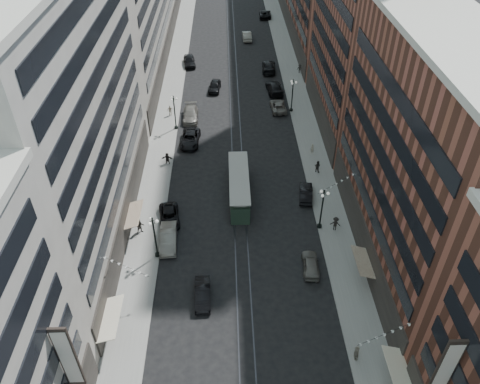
{
  "coord_description": "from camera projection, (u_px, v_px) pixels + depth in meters",
  "views": [
    {
      "loc": [
        -1.36,
        -7.9,
        37.32
      ],
      "look_at": [
        -0.05,
        32.75,
        5.0
      ],
      "focal_mm": 35.0,
      "sensor_mm": 36.0,
      "label": 1
    }
  ],
  "objects": [
    {
      "name": "pedestrian_5",
      "position": [
        167.0,
        158.0,
        64.24
      ],
      "size": [
        1.58,
        0.6,
        1.66
      ],
      "primitive_type": "imported",
      "rotation": [
        0.0,
        0.0,
        -0.1
      ],
      "color": "black",
      "rests_on": "sidewalk_west"
    },
    {
      "name": "car_extra_2",
      "position": [
        275.0,
        88.0,
        81.41
      ],
      "size": [
        2.99,
        6.3,
        1.77
      ],
      "primitive_type": "imported",
      "rotation": [
        0.0,
        0.0,
        3.23
      ],
      "color": "black",
      "rests_on": "ground"
    },
    {
      "name": "sidewalk_east",
      "position": [
        294.0,
        84.0,
        84.44
      ],
      "size": [
        4.0,
        180.0,
        0.15
      ],
      "primitive_type": "cube",
      "color": "gray",
      "rests_on": "ground"
    },
    {
      "name": "pedestrian_2",
      "position": [
        140.0,
        226.0,
        53.3
      ],
      "size": [
        1.05,
        0.81,
        1.91
      ],
      "primitive_type": "imported",
      "rotation": [
        0.0,
        0.0,
        0.38
      ],
      "color": "black",
      "rests_on": "sidewalk_west"
    },
    {
      "name": "lamppost_sw_far",
      "position": [
        155.0,
        236.0,
        49.19
      ],
      "size": [
        1.03,
        1.14,
        5.52
      ],
      "color": "black",
      "rests_on": "sidewalk_west"
    },
    {
      "name": "pedestrian_6",
      "position": [
        170.0,
        110.0,
        74.83
      ],
      "size": [
        1.08,
        0.66,
        1.72
      ],
      "primitive_type": "imported",
      "rotation": [
        0.0,
        0.0,
        3.35
      ],
      "color": "#B9AE99",
      "rests_on": "sidewalk_west"
    },
    {
      "name": "car_2",
      "position": [
        169.0,
        217.0,
        55.22
      ],
      "size": [
        2.96,
        5.24,
        1.38
      ],
      "primitive_type": "imported",
      "rotation": [
        0.0,
        0.0,
        0.14
      ],
      "color": "black",
      "rests_on": "ground"
    },
    {
      "name": "building_west_mid",
      "position": [
        69.0,
        123.0,
        46.12
      ],
      "size": [
        8.0,
        36.0,
        28.0
      ],
      "primitive_type": "cube",
      "color": "#ABA598",
      "rests_on": "ground"
    },
    {
      "name": "car_11",
      "position": [
        278.0,
        106.0,
        76.61
      ],
      "size": [
        2.54,
        5.2,
        1.42
      ],
      "primitive_type": "imported",
      "rotation": [
        0.0,
        0.0,
        3.18
      ],
      "color": "#656159",
      "rests_on": "ground"
    },
    {
      "name": "lamppost_se_far",
      "position": [
        322.0,
        208.0,
        52.78
      ],
      "size": [
        1.03,
        1.14,
        5.52
      ],
      "color": "black",
      "rests_on": "sidewalk_east"
    },
    {
      "name": "car_7",
      "position": [
        190.0,
        139.0,
        68.58
      ],
      "size": [
        2.97,
        5.84,
        1.58
      ],
      "primitive_type": "imported",
      "rotation": [
        0.0,
        0.0,
        -0.06
      ],
      "color": "black",
      "rests_on": "ground"
    },
    {
      "name": "lamppost_sw_mid",
      "position": [
        175.0,
        111.0,
        70.32
      ],
      "size": [
        1.03,
        1.14,
        5.52
      ],
      "color": "black",
      "rests_on": "sidewalk_west"
    },
    {
      "name": "car_extra_1",
      "position": [
        265.0,
        14.0,
        112.88
      ],
      "size": [
        2.94,
        5.95,
        1.62
      ],
      "primitive_type": "imported",
      "rotation": [
        0.0,
        0.0,
        3.1
      ],
      "color": "black",
      "rests_on": "ground"
    },
    {
      "name": "car_10",
      "position": [
        306.0,
        193.0,
        58.7
      ],
      "size": [
        2.13,
        4.58,
        1.45
      ],
      "primitive_type": "imported",
      "rotation": [
        0.0,
        0.0,
        3.0
      ],
      "color": "black",
      "rests_on": "ground"
    },
    {
      "name": "car_5",
      "position": [
        203.0,
        294.0,
        46.15
      ],
      "size": [
        1.68,
        4.42,
        1.44
      ],
      "primitive_type": "imported",
      "rotation": [
        0.0,
        0.0,
        0.03
      ],
      "color": "black",
      "rests_on": "ground"
    },
    {
      "name": "car_extra_0",
      "position": [
        168.0,
        238.0,
        52.14
      ],
      "size": [
        2.08,
        5.22,
        1.69
      ],
      "primitive_type": "imported",
      "rotation": [
        0.0,
        0.0,
        0.06
      ],
      "color": "slate",
      "rests_on": "ground"
    },
    {
      "name": "pedestrian_7",
      "position": [
        317.0,
        166.0,
        62.71
      ],
      "size": [
        0.94,
        0.83,
        1.7
      ],
      "primitive_type": "imported",
      "rotation": [
        0.0,
        0.0,
        2.57
      ],
      "color": "black",
      "rests_on": "sidewalk_east"
    },
    {
      "name": "rail_west",
      "position": [
        230.0,
        85.0,
        84.18
      ],
      "size": [
        0.12,
        180.0,
        0.02
      ],
      "primitive_type": "cube",
      "color": "#2D2D33",
      "rests_on": "ground"
    },
    {
      "name": "car_14",
      "position": [
        247.0,
        36.0,
        101.22
      ],
      "size": [
        2.0,
        5.3,
        1.73
      ],
      "primitive_type": "imported",
      "rotation": [
        0.0,
        0.0,
        3.17
      ],
      "color": "gray",
      "rests_on": "ground"
    },
    {
      "name": "sidewalk_west",
      "position": [
        173.0,
        86.0,
        83.89
      ],
      "size": [
        4.0,
        180.0,
        0.15
      ],
      "primitive_type": "cube",
      "color": "gray",
      "rests_on": "ground"
    },
    {
      "name": "pedestrian_extra_0",
      "position": [
        335.0,
        224.0,
        53.72
      ],
      "size": [
        1.25,
        0.8,
        1.8
      ],
      "primitive_type": "imported",
      "rotation": [
        0.0,
        0.0,
        2.84
      ],
      "color": "black",
      "rests_on": "sidewalk_east"
    },
    {
      "name": "car_9",
      "position": [
        189.0,
        61.0,
        90.54
      ],
      "size": [
        2.77,
        5.48,
        1.79
      ],
      "primitive_type": "imported",
      "rotation": [
        0.0,
        0.0,
        0.13
      ],
      "color": "black",
      "rests_on": "ground"
    },
    {
      "name": "pedestrian_9",
      "position": [
        300.0,
        69.0,
        87.52
      ],
      "size": [
        1.08,
        0.49,
        1.65
      ],
      "primitive_type": "imported",
      "rotation": [
        0.0,
        0.0,
        0.04
      ],
      "color": "black",
      "rests_on": "sidewalk_east"
    },
    {
      "name": "car_8",
      "position": [
        191.0,
        114.0,
        74.21
      ],
      "size": [
        2.44,
        5.78,
        1.67
      ],
      "primitive_type": "imported",
      "rotation": [
        0.0,
        0.0,
        0.02
      ],
      "color": "#67645C",
      "rests_on": "ground"
    },
    {
      "name": "pedestrian_8",
      "position": [
        312.0,
        149.0,
        66.29
      ],
      "size": [
        0.56,
        0.38,
        1.52
      ],
      "primitive_type": "imported",
      "rotation": [
        0.0,
        0.0,
        3.16
      ],
      "color": "#ABA38E",
      "rests_on": "sidewalk_east"
    },
    {
      "name": "rail_east",
      "position": [
        238.0,
        85.0,
        84.22
      ],
      "size": [
        0.12,
        180.0,
        0.02
      ],
      "primitive_type": "cube",
      "color": "#2D2D33",
      "rests_on": "ground"
    },
    {
      "name": "ground",
      "position": [
        235.0,
        112.0,
        76.38
      ],
      "size": [
        220.0,
        220.0,
        0.0
      ],
      "primitive_type": "plane",
      "color": "black",
      "rests_on": "ground"
    },
    {
      "name": "car_4",
      "position": [
        311.0,
        264.0,
        49.24
      ],
      "size": [
        1.94,
        4.29,
        1.43
      ],
      "primitive_type": "imported",
      "rotation": [
        0.0,
        0.0,
        3.08
      ],
      "color": "#625E57",
      "rests_on": "ground"
    },
    {
      "name": "building_east_mid",
      "position": [
        421.0,
        162.0,
        44.31
      ],
      "size": [
        8.0,
        30.0,
        24.0
      ],
      "primitive_type": "cube",
      "color": "brown",
      "rests_on": "ground"
    },
    {
      "name": "car_12",
      "position": [
        269.0,
        66.0,
        88.51
      ],
      "size": [
        2.85,
        6.23,
        1.77
      ],
      "primitive_type": "imported",
      "rotation": [
        0.0,
        0.0,
        3.08
      ],
      "color": "black",
      "rests_on": "ground"
    },
    {
      "name": "car_13",
      "position": [
        215.0,
        86.0,
        82.12
      ],
      "size": [
        2.42,
        4.91,
        1.61
      ],
      "primitive_type": "imported",
      "rotation": [
        0.0,
        0.0,
        -0.11
      ],
      "color": "black",
      "rests_on": "ground"
    },
    {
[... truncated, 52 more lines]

